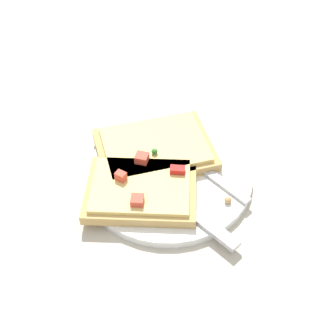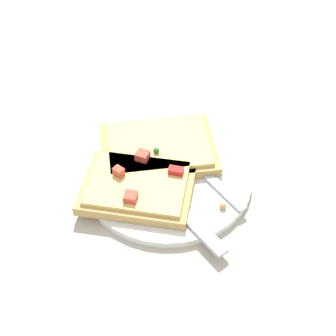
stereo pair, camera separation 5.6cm
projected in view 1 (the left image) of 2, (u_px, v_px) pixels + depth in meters
ground_plane at (168, 179)px, 0.65m from camera, size 4.00×4.00×0.00m
plate at (168, 176)px, 0.65m from camera, size 0.23×0.23×0.01m
fork at (188, 158)px, 0.66m from camera, size 0.08×0.19×0.01m
knife at (182, 205)px, 0.60m from camera, size 0.08×0.21×0.01m
pizza_slice_main at (155, 149)px, 0.66m from camera, size 0.20×0.20×0.03m
pizza_slice_corner at (141, 189)px, 0.61m from camera, size 0.16×0.18×0.03m
crumb_scatter at (195, 183)px, 0.62m from camera, size 0.02×0.11×0.01m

